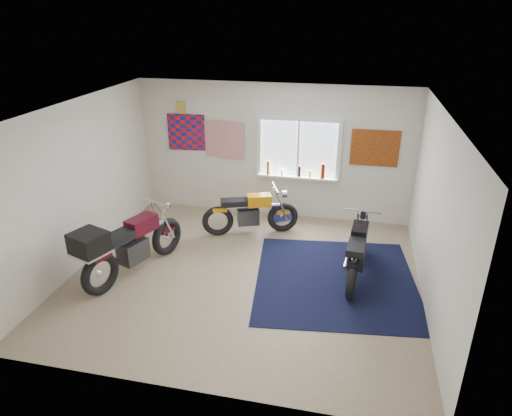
% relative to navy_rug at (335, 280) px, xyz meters
% --- Properties ---
extents(ground, '(5.50, 5.50, 0.00)m').
position_rel_navy_rug_xyz_m(ground, '(-1.45, -0.17, -0.01)').
color(ground, '#9E896B').
rests_on(ground, ground).
extents(room_shell, '(5.50, 5.50, 5.50)m').
position_rel_navy_rug_xyz_m(room_shell, '(-1.45, -0.17, 1.63)').
color(room_shell, white).
rests_on(room_shell, ground).
extents(navy_rug, '(2.79, 2.88, 0.01)m').
position_rel_navy_rug_xyz_m(navy_rug, '(0.00, 0.00, 0.00)').
color(navy_rug, black).
rests_on(navy_rug, ground).
extents(window_assembly, '(1.66, 0.17, 1.26)m').
position_rel_navy_rug_xyz_m(window_assembly, '(-0.95, 2.30, 1.36)').
color(window_assembly, white).
rests_on(window_assembly, room_shell).
extents(oil_bottles, '(1.17, 0.09, 0.30)m').
position_rel_navy_rug_xyz_m(oil_bottles, '(-0.87, 2.23, 1.02)').
color(oil_bottles, '#925315').
rests_on(oil_bottles, window_assembly).
extents(flag_display, '(1.60, 0.10, 1.17)m').
position_rel_navy_rug_xyz_m(flag_display, '(-3.35, 2.31, 2.14)').
color(flag_display, red).
rests_on(flag_display, room_shell).
extents(triumph_poster, '(0.90, 0.03, 0.70)m').
position_rel_navy_rug_xyz_m(triumph_poster, '(0.50, 2.31, 1.54)').
color(triumph_poster, '#A54C14').
rests_on(triumph_poster, room_shell).
extents(yellow_triumph, '(1.77, 0.80, 0.93)m').
position_rel_navy_rug_xyz_m(yellow_triumph, '(-1.70, 1.33, 0.40)').
color(yellow_triumph, black).
rests_on(yellow_triumph, ground).
extents(black_chrome_bike, '(0.57, 1.87, 0.96)m').
position_rel_navy_rug_xyz_m(black_chrome_bike, '(0.30, 0.22, 0.42)').
color(black_chrome_bike, black).
rests_on(black_chrome_bike, navy_rug).
extents(maroon_tourer, '(1.08, 2.08, 1.08)m').
position_rel_navy_rug_xyz_m(maroon_tourer, '(-3.26, -0.59, 0.55)').
color(maroon_tourer, black).
rests_on(maroon_tourer, ground).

